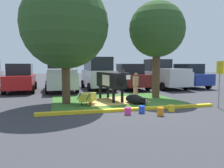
# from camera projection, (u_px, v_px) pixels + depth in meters

# --- Properties ---
(ground_plane) EXTENTS (80.00, 80.00, 0.00)m
(ground_plane) POSITION_uv_depth(u_px,v_px,m) (127.00, 107.00, 9.92)
(ground_plane) COLOR #38383D
(grass_island) EXTENTS (6.66, 4.90, 0.02)m
(grass_island) POSITION_uv_depth(u_px,v_px,m) (116.00, 101.00, 11.55)
(grass_island) COLOR #386B28
(grass_island) RESTS_ON ground
(curb_yellow) EXTENTS (7.86, 0.24, 0.12)m
(curb_yellow) POSITION_uv_depth(u_px,v_px,m) (132.00, 109.00, 9.04)
(curb_yellow) COLOR yellow
(curb_yellow) RESTS_ON ground
(hay_bedding) EXTENTS (3.57, 2.92, 0.04)m
(hay_bedding) POSITION_uv_depth(u_px,v_px,m) (113.00, 101.00, 11.37)
(hay_bedding) COLOR tan
(hay_bedding) RESTS_ON ground
(shade_tree_left) EXTENTS (4.24, 4.24, 5.98)m
(shade_tree_left) POSITION_uv_depth(u_px,v_px,m) (65.00, 25.00, 10.32)
(shade_tree_left) COLOR #4C3823
(shade_tree_left) RESTS_ON ground
(shade_tree_right) EXTENTS (3.23, 3.23, 5.60)m
(shade_tree_right) POSITION_uv_depth(u_px,v_px,m) (157.00, 30.00, 12.38)
(shade_tree_right) COLOR #4C3823
(shade_tree_right) RESTS_ON ground
(cow_holstein) EXTENTS (1.13, 3.10, 1.57)m
(cow_holstein) POSITION_uv_depth(u_px,v_px,m) (111.00, 80.00, 11.34)
(cow_holstein) COLOR black
(cow_holstein) RESTS_ON ground
(calf_lying) EXTENTS (0.94, 1.30, 0.48)m
(calf_lying) POSITION_uv_depth(u_px,v_px,m) (135.00, 99.00, 10.50)
(calf_lying) COLOR black
(calf_lying) RESTS_ON ground
(person_handler) EXTENTS (0.34, 0.53, 1.52)m
(person_handler) POSITION_uv_depth(u_px,v_px,m) (136.00, 85.00, 12.04)
(person_handler) COLOR #9E7F5B
(person_handler) RESTS_ON ground
(wheelbarrow) EXTENTS (1.07, 1.57, 0.63)m
(wheelbarrow) POSITION_uv_depth(u_px,v_px,m) (88.00, 97.00, 10.25)
(wheelbarrow) COLOR gold
(wheelbarrow) RESTS_ON ground
(parking_sign) EXTENTS (0.08, 0.44, 2.11)m
(parking_sign) POSITION_uv_depth(u_px,v_px,m) (220.00, 75.00, 9.50)
(parking_sign) COLOR #99999E
(parking_sign) RESTS_ON ground
(bucket_pink) EXTENTS (0.28, 0.28, 0.27)m
(bucket_pink) POSITION_uv_depth(u_px,v_px,m) (128.00, 111.00, 8.35)
(bucket_pink) COLOR #EA3893
(bucket_pink) RESTS_ON ground
(bucket_blue) EXTENTS (0.27, 0.27, 0.30)m
(bucket_blue) POSITION_uv_depth(u_px,v_px,m) (142.00, 109.00, 8.61)
(bucket_blue) COLOR blue
(bucket_blue) RESTS_ON ground
(bucket_orange) EXTENTS (0.28, 0.28, 0.31)m
(bucket_orange) POSITION_uv_depth(u_px,v_px,m) (160.00, 111.00, 8.17)
(bucket_orange) COLOR orange
(bucket_orange) RESTS_ON ground
(bucket_yellow) EXTENTS (0.30, 0.30, 0.27)m
(bucket_yellow) POSITION_uv_depth(u_px,v_px,m) (171.00, 108.00, 8.89)
(bucket_yellow) COLOR yellow
(bucket_yellow) RESTS_ON ground
(sedan_red) EXTENTS (2.15, 4.46, 2.02)m
(sedan_red) POSITION_uv_depth(u_px,v_px,m) (21.00, 78.00, 15.36)
(sedan_red) COLOR red
(sedan_red) RESTS_ON ground
(pickup_truck_maroon) EXTENTS (2.37, 5.47, 2.42)m
(pickup_truck_maroon) POSITION_uv_depth(u_px,v_px,m) (60.00, 76.00, 16.08)
(pickup_truck_maroon) COLOR silver
(pickup_truck_maroon) RESTS_ON ground
(suv_dark_grey) EXTENTS (2.25, 4.67, 2.52)m
(suv_dark_grey) POSITION_uv_depth(u_px,v_px,m) (98.00, 73.00, 16.90)
(suv_dark_grey) COLOR silver
(suv_dark_grey) RESTS_ON ground
(sedan_silver) EXTENTS (2.15, 4.46, 2.02)m
(sedan_silver) POSITION_uv_depth(u_px,v_px,m) (130.00, 77.00, 17.10)
(sedan_silver) COLOR maroon
(sedan_silver) RESTS_ON ground
(pickup_truck_black) EXTENTS (2.37, 5.47, 2.42)m
(pickup_truck_black) POSITION_uv_depth(u_px,v_px,m) (162.00, 75.00, 17.93)
(pickup_truck_black) COLOR silver
(pickup_truck_black) RESTS_ON ground
(sedan_blue) EXTENTS (2.15, 4.46, 2.02)m
(sedan_blue) POSITION_uv_depth(u_px,v_px,m) (188.00, 76.00, 18.43)
(sedan_blue) COLOR navy
(sedan_blue) RESTS_ON ground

